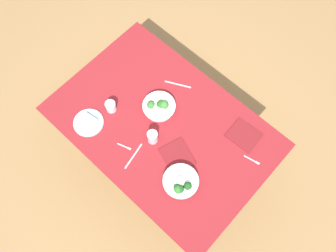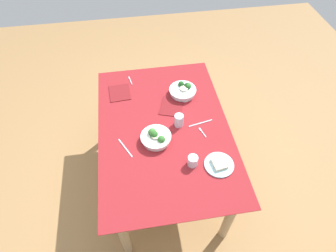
# 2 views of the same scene
# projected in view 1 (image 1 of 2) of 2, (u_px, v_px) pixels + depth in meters

# --- Properties ---
(ground_plane) EXTENTS (6.00, 6.00, 0.00)m
(ground_plane) POSITION_uv_depth(u_px,v_px,m) (164.00, 157.00, 3.12)
(ground_plane) COLOR #9E7547
(dining_table) EXTENTS (1.50, 1.01, 0.71)m
(dining_table) POSITION_uv_depth(u_px,v_px,m) (163.00, 131.00, 2.56)
(dining_table) COLOR maroon
(dining_table) RESTS_ON ground_plane
(broccoli_bowl_far) EXTENTS (0.23, 0.23, 0.09)m
(broccoli_bowl_far) POSITION_uv_depth(u_px,v_px,m) (181.00, 183.00, 2.28)
(broccoli_bowl_far) COLOR white
(broccoli_bowl_far) RESTS_ON dining_table
(broccoli_bowl_near) EXTENTS (0.23, 0.23, 0.10)m
(broccoli_bowl_near) POSITION_uv_depth(u_px,v_px,m) (159.00, 106.00, 2.49)
(broccoli_bowl_near) COLOR white
(broccoli_bowl_near) RESTS_ON dining_table
(bread_side_plate) EXTENTS (0.21, 0.21, 0.04)m
(bread_side_plate) POSITION_uv_depth(u_px,v_px,m) (88.00, 122.00, 2.47)
(bread_side_plate) COLOR #99C6D1
(bread_side_plate) RESTS_ON dining_table
(water_glass_center) EXTENTS (0.07, 0.07, 0.10)m
(water_glass_center) POSITION_uv_depth(u_px,v_px,m) (153.00, 137.00, 2.38)
(water_glass_center) COLOR silver
(water_glass_center) RESTS_ON dining_table
(water_glass_side) EXTENTS (0.07, 0.07, 0.08)m
(water_glass_side) POSITION_uv_depth(u_px,v_px,m) (111.00, 106.00, 2.48)
(water_glass_side) COLOR silver
(water_glass_side) RESTS_ON dining_table
(fork_by_far_bowl) EXTENTS (0.11, 0.03, 0.00)m
(fork_by_far_bowl) POSITION_uv_depth(u_px,v_px,m) (252.00, 160.00, 2.37)
(fork_by_far_bowl) COLOR #B7B7BC
(fork_by_far_bowl) RESTS_ON dining_table
(fork_by_near_bowl) EXTENTS (0.10, 0.04, 0.00)m
(fork_by_near_bowl) POSITION_uv_depth(u_px,v_px,m) (125.00, 147.00, 2.41)
(fork_by_near_bowl) COLOR #B7B7BC
(fork_by_near_bowl) RESTS_ON dining_table
(table_knife_left) EXTENTS (0.18, 0.10, 0.00)m
(table_knife_left) POSITION_uv_depth(u_px,v_px,m) (178.00, 84.00, 2.59)
(table_knife_left) COLOR #B7B7BC
(table_knife_left) RESTS_ON dining_table
(table_knife_right) EXTENTS (0.05, 0.20, 0.00)m
(table_knife_right) POSITION_uv_depth(u_px,v_px,m) (133.00, 156.00, 2.39)
(table_knife_right) COLOR #B7B7BC
(table_knife_right) RESTS_ON dining_table
(napkin_folded_upper) EXTENTS (0.21, 0.19, 0.01)m
(napkin_folded_upper) POSITION_uv_depth(u_px,v_px,m) (244.00, 135.00, 2.44)
(napkin_folded_upper) COLOR maroon
(napkin_folded_upper) RESTS_ON dining_table
(napkin_folded_lower) EXTENTS (0.26, 0.24, 0.01)m
(napkin_folded_lower) POSITION_uv_depth(u_px,v_px,m) (177.00, 156.00, 2.38)
(napkin_folded_lower) COLOR maroon
(napkin_folded_lower) RESTS_ON dining_table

